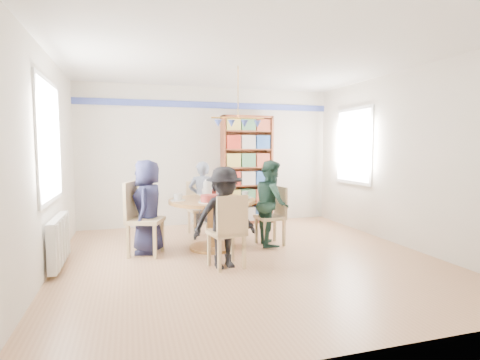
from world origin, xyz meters
name	(u,v)px	position (x,y,z in m)	size (l,w,h in m)	color
ground	(248,258)	(0.00, 0.00, 0.00)	(5.00, 5.00, 0.00)	tan
room_shell	(215,139)	(-0.26, 0.87, 1.65)	(5.00, 5.00, 5.00)	white
radiator	(59,241)	(-2.42, 0.30, 0.35)	(0.12, 1.00, 0.60)	silver
dining_table	(212,212)	(-0.36, 0.64, 0.56)	(1.30, 1.30, 0.75)	olive
chair_left	(139,215)	(-1.42, 0.61, 0.57)	(0.59, 0.59, 1.04)	tan
chair_right	(274,213)	(0.63, 0.62, 0.50)	(0.43, 0.43, 0.91)	tan
chair_far	(199,205)	(-0.37, 1.67, 0.51)	(0.46, 0.46, 0.92)	tan
chair_near	(229,228)	(-0.37, -0.35, 0.52)	(0.48, 0.48, 0.94)	tan
person_left	(148,207)	(-1.30, 0.69, 0.67)	(0.66, 0.43, 1.35)	#161832
person_right	(271,203)	(0.57, 0.60, 0.66)	(0.65, 0.50, 1.33)	#183127
person_far	(202,199)	(-0.35, 1.50, 0.64)	(0.47, 0.31, 1.29)	gray
person_near	(224,218)	(-0.41, -0.28, 0.64)	(0.83, 0.48, 1.28)	black
bookshelf	(247,171)	(0.72, 2.34, 1.06)	(1.02, 0.31, 2.15)	brown
tableware	(210,194)	(-0.39, 0.67, 0.82)	(1.24, 1.24, 0.32)	white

